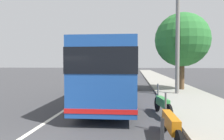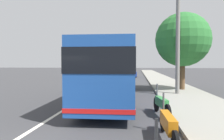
{
  "view_description": "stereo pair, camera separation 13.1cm",
  "coord_description": "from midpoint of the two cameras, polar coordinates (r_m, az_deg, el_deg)",
  "views": [
    {
      "loc": [
        -2.87,
        -3.28,
        2.15
      ],
      "look_at": [
        10.14,
        -1.71,
        1.76
      ],
      "focal_mm": 30.96,
      "sensor_mm": 36.0,
      "label": 1
    },
    {
      "loc": [
        -2.85,
        -3.41,
        2.15
      ],
      "look_at": [
        10.14,
        -1.71,
        1.76
      ],
      "focal_mm": 30.96,
      "sensor_mm": 36.0,
      "label": 2
    }
  ],
  "objects": [
    {
      "name": "car_behind_bus",
      "position": [
        32.75,
        5.67,
        -0.9
      ],
      "size": [
        4.59,
        2.07,
        1.37
      ],
      "rotation": [
        0.0,
        0.0,
        0.07
      ],
      "color": "navy",
      "rests_on": "ground"
    },
    {
      "name": "motorcycle_mid_row",
      "position": [
        8.44,
        14.82,
        -9.76
      ],
      "size": [
        2.2,
        0.47,
        1.27
      ],
      "rotation": [
        0.0,
        0.0,
        0.17
      ],
      "color": "black",
      "rests_on": "ground"
    },
    {
      "name": "roadside_tree_mid_block",
      "position": [
        16.54,
        20.32,
        8.33
      ],
      "size": [
        4.28,
        4.28,
        6.24
      ],
      "color": "brown",
      "rests_on": "ground"
    },
    {
      "name": "coach_bus",
      "position": [
        11.89,
        0.53,
        0.04
      ],
      "size": [
        11.42,
        2.93,
        3.12
      ],
      "rotation": [
        0.0,
        0.0,
        0.04
      ],
      "color": "#1E4C9E",
      "rests_on": "ground"
    },
    {
      "name": "motorcycle_nearest_curb",
      "position": [
        5.78,
        16.85,
        -15.17
      ],
      "size": [
        2.34,
        0.29,
        1.25
      ],
      "rotation": [
        0.0,
        0.0,
        0.04
      ],
      "color": "black",
      "rests_on": "ground"
    },
    {
      "name": "car_far_distant",
      "position": [
        29.87,
        -3.98,
        -1.08
      ],
      "size": [
        4.16,
        2.03,
        1.44
      ],
      "rotation": [
        0.0,
        0.0,
        3.1
      ],
      "color": "black",
      "rests_on": "ground"
    },
    {
      "name": "sidewalk_curb",
      "position": [
        13.42,
        21.46,
        -7.32
      ],
      "size": [
        110.0,
        3.6,
        0.14
      ],
      "primitive_type": "cube",
      "color": "gray",
      "rests_on": "ground"
    },
    {
      "name": "lane_divider_line",
      "position": [
        13.46,
        -7.08,
        -7.47
      ],
      "size": [
        110.0,
        0.16,
        0.01
      ],
      "primitive_type": "cube",
      "color": "silver",
      "rests_on": "ground"
    },
    {
      "name": "utility_pole",
      "position": [
        14.17,
        19.14,
        10.52
      ],
      "size": [
        0.27,
        0.27,
        8.68
      ],
      "primitive_type": "cylinder",
      "color": "slate",
      "rests_on": "ground"
    }
  ]
}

